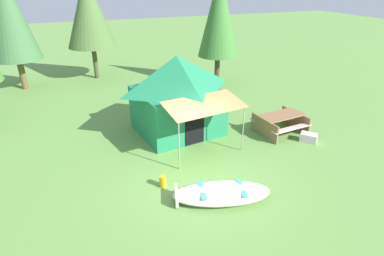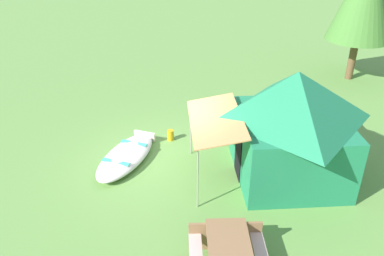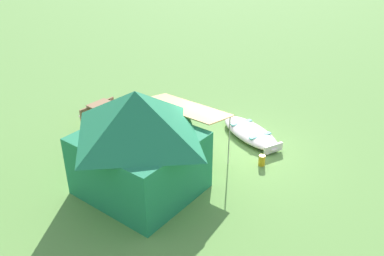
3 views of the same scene
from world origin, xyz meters
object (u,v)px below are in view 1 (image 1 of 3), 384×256
Objects in this scene: beached_rowboat at (221,193)px; pine_tree_back_right at (89,11)px; picnic_table at (280,121)px; pine_tree_back_left at (219,14)px; fuel_can at (163,181)px; canvas_cabin_tent at (177,94)px; cooler_box at (309,138)px; pine_tree_far_center at (8,12)px.

beached_rowboat is 0.50× the size of pine_tree_back_right.
picnic_table is 7.44m from pine_tree_back_left.
pine_tree_back_left is at bearing 55.75° from fuel_can.
pine_tree_back_right is (-1.85, 13.14, 3.59)m from beached_rowboat.
fuel_can is (-1.63, -3.37, -1.37)m from canvas_cabin_tent.
canvas_cabin_tent is 2.34× the size of picnic_table.
picnic_table is at bearing -93.89° from pine_tree_back_left.
cooler_box is (4.20, -2.65, -1.39)m from canvas_cabin_tent.
pine_tree_back_left is 0.95× the size of pine_tree_far_center.
canvas_cabin_tent reaches higher than fuel_can.
pine_tree_back_right is (-6.34, 11.28, 3.62)m from cooler_box.
picnic_table is at bearing 117.22° from cooler_box.
cooler_box is 5.87m from fuel_can.
picnic_table is 0.32× the size of pine_tree_back_left.
canvas_cabin_tent is at bearing 147.75° from cooler_box.
pine_tree_back_left reaches higher than picnic_table.
picnic_table is 5.55× the size of fuel_can.
pine_tree_back_left reaches higher than beached_rowboat.
cooler_box is 8.51m from pine_tree_back_left.
fuel_can is at bearing -115.78° from canvas_cabin_tent.
beached_rowboat is 0.46× the size of pine_tree_far_center.
pine_tree_far_center reaches higher than pine_tree_back_right.
cooler_box is 15.22m from pine_tree_far_center.
beached_rowboat is 4.87m from cooler_box.
pine_tree_far_center is at bearing 111.20° from fuel_can.
pine_tree_back_right is at bearing 92.49° from fuel_can.
picnic_table is at bearing -60.44° from pine_tree_back_right.
beached_rowboat is 4.95× the size of cooler_box.
fuel_can is 0.06× the size of pine_tree_back_right.
pine_tree_back_right is (-5.81, 10.24, 3.31)m from picnic_table.
pine_tree_back_right reaches higher than cooler_box.
pine_tree_back_left is at bearing 65.23° from beached_rowboat.
canvas_cabin_tent is at bearing 64.22° from fuel_can.
picnic_table is 3.26× the size of cooler_box.
beached_rowboat is at bearing -143.79° from picnic_table.
pine_tree_back_left is (5.74, 8.43, 3.58)m from fuel_can.
beached_rowboat reaches higher than cooler_box.
pine_tree_back_right reaches higher than canvas_cabin_tent.
canvas_cabin_tent reaches higher than picnic_table.
pine_tree_far_center is (-3.88, -0.66, 0.17)m from pine_tree_back_right.
cooler_box is at bearing -60.65° from pine_tree_back_right.
pine_tree_back_right is at bearing 119.56° from picnic_table.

